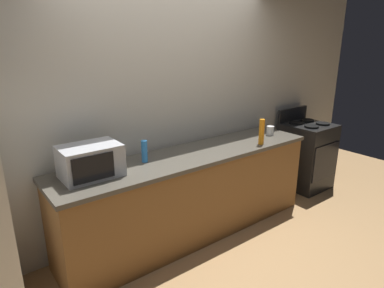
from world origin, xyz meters
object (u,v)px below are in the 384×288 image
at_px(stove_range, 306,155).
at_px(mug_white, 270,131).
at_px(bottle_dish_soap, 262,132).
at_px(bottle_spray_cleaner, 144,151).
at_px(microwave, 90,161).

bearing_deg(stove_range, mug_white, -178.45).
distance_m(bottle_dish_soap, bottle_spray_cleaner, 1.32).
bearing_deg(stove_range, bottle_spray_cleaner, 178.17).
relative_size(bottle_dish_soap, bottle_spray_cleaner, 1.34).
relative_size(stove_range, mug_white, 10.07).
bearing_deg(bottle_spray_cleaner, mug_white, -3.53).
bearing_deg(microwave, bottle_dish_soap, -8.07).
relative_size(bottle_spray_cleaner, mug_white, 1.94).
bearing_deg(bottle_dish_soap, mug_white, 26.48).
distance_m(stove_range, bottle_dish_soap, 1.36).
height_order(stove_range, bottle_dish_soap, bottle_dish_soap).
bearing_deg(microwave, mug_white, -1.86).
bearing_deg(mug_white, stove_range, 1.55).
height_order(microwave, bottle_spray_cleaner, microwave).
xyz_separation_m(microwave, mug_white, (2.18, -0.07, -0.08)).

